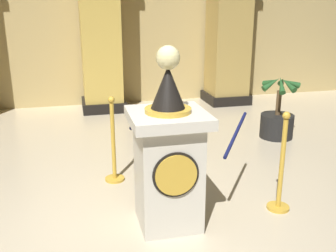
% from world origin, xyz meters
% --- Properties ---
extents(ground_plane, '(12.75, 12.75, 0.00)m').
position_xyz_m(ground_plane, '(0.00, 0.00, 0.00)').
color(ground_plane, beige).
extents(back_wall, '(12.75, 0.16, 3.82)m').
position_xyz_m(back_wall, '(0.00, 5.42, 1.91)').
color(back_wall, tan).
rests_on(back_wall, ground_plane).
extents(pedestal_clock, '(0.72, 0.72, 1.75)m').
position_xyz_m(pedestal_clock, '(0.25, 0.27, 0.70)').
color(pedestal_clock, beige).
rests_on(pedestal_clock, ground_plane).
extents(stanchion_near, '(0.24, 0.24, 1.08)m').
position_xyz_m(stanchion_near, '(1.46, 0.26, 0.38)').
color(stanchion_near, gold).
rests_on(stanchion_near, ground_plane).
extents(stanchion_far, '(0.24, 0.24, 1.07)m').
position_xyz_m(stanchion_far, '(-0.16, 1.39, 0.38)').
color(stanchion_far, gold).
rests_on(stanchion_far, ground_plane).
extents(velvet_rope, '(1.41, 1.40, 0.22)m').
position_xyz_m(velvet_rope, '(0.65, 0.82, 0.79)').
color(velvet_rope, '#141947').
extents(column_right, '(0.92, 0.92, 3.66)m').
position_xyz_m(column_right, '(2.69, 4.86, 1.82)').
color(column_right, black).
rests_on(column_right, ground_plane).
extents(column_centre_rear, '(0.90, 0.90, 3.66)m').
position_xyz_m(column_centre_rear, '(0.00, 4.86, 1.82)').
color(column_centre_rear, black).
rests_on(column_centre_rear, ground_plane).
extents(potted_palm_right, '(0.66, 0.62, 1.05)m').
position_xyz_m(potted_palm_right, '(2.59, 2.40, 0.30)').
color(potted_palm_right, black).
rests_on(potted_palm_right, ground_plane).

